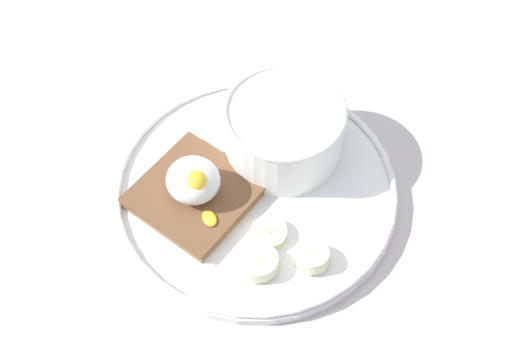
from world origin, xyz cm
name	(u,v)px	position (x,y,z in cm)	size (l,w,h in cm)	color
ground_plane	(256,200)	(0.00, 0.00, 1.00)	(120.00, 120.00, 2.00)	beige
plate	(256,189)	(0.00, 0.00, 2.80)	(26.34, 26.34, 1.60)	white
oatmeal_bowl	(288,131)	(0.42, 5.21, 6.02)	(11.41, 11.41, 5.99)	white
toast_slice	(195,194)	(-4.31, -3.69, 3.69)	(11.11, 11.11, 1.22)	brown
poached_egg	(194,181)	(-4.21, -3.76, 6.02)	(6.26, 5.26, 3.69)	white
banana_slice_front	(269,233)	(3.49, -3.84, 3.47)	(3.88, 3.88, 0.99)	beige
banana_slice_left	(312,257)	(7.96, -4.25, 3.73)	(4.29, 4.24, 1.74)	beige
banana_slice_back	(258,262)	(4.12, -6.94, 3.69)	(5.05, 5.01, 1.59)	#EBEBB9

